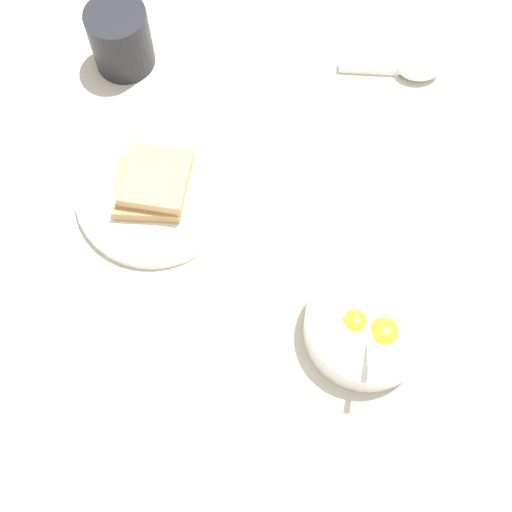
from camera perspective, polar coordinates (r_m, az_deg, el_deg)
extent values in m
plane|color=beige|center=(0.96, 1.01, 8.92)|extent=(3.00, 3.00, 0.00)
cylinder|color=white|center=(0.84, 8.91, -5.52)|extent=(0.15, 0.15, 0.05)
cylinder|color=white|center=(0.83, 8.99, -5.37)|extent=(0.12, 0.12, 0.02)
ellipsoid|color=yellow|center=(0.82, 7.92, -5.16)|extent=(0.03, 0.03, 0.02)
ellipsoid|color=yellow|center=(0.82, 10.21, -5.93)|extent=(0.03, 0.03, 0.02)
cylinder|color=black|center=(0.82, 8.57, -4.21)|extent=(0.03, 0.03, 0.00)
ellipsoid|color=silver|center=(0.81, 9.09, -6.09)|extent=(0.03, 0.02, 0.01)
cube|color=silver|center=(0.78, 9.19, -8.50)|extent=(0.01, 0.05, 0.03)
cylinder|color=white|center=(0.92, -8.09, 4.85)|extent=(0.20, 0.20, 0.01)
cylinder|color=white|center=(0.92, -8.15, 5.07)|extent=(0.15, 0.15, 0.00)
cube|color=tan|center=(0.91, -8.55, 5.35)|extent=(0.09, 0.09, 0.02)
cube|color=tan|center=(0.89, -8.01, 6.20)|extent=(0.08, 0.08, 0.02)
ellipsoid|color=white|center=(1.04, 12.87, 14.53)|extent=(0.07, 0.05, 0.03)
cube|color=white|center=(1.04, 9.04, 14.64)|extent=(0.09, 0.02, 0.01)
cylinder|color=black|center=(1.02, -10.80, 16.72)|extent=(0.08, 0.08, 0.09)
cylinder|color=#472B16|center=(0.99, -11.17, 18.02)|extent=(0.07, 0.07, 0.01)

